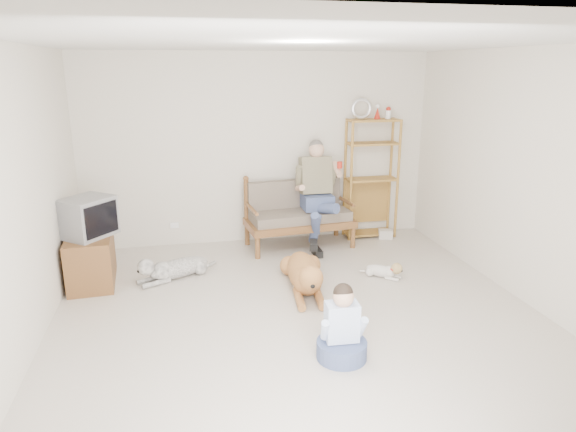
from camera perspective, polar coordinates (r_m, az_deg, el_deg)
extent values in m
plane|color=silver|center=(5.26, 1.78, -12.02)|extent=(5.50, 5.50, 0.00)
plane|color=silver|center=(4.64, 2.09, 18.83)|extent=(5.50, 5.50, 0.00)
plane|color=beige|center=(7.42, -3.24, 7.39)|extent=(5.00, 0.00, 5.00)
plane|color=beige|center=(2.37, 18.64, -13.48)|extent=(5.00, 0.00, 5.00)
plane|color=beige|center=(4.84, -28.19, 0.64)|extent=(0.00, 5.50, 5.50)
plane|color=beige|center=(5.89, 26.31, 3.38)|extent=(0.00, 5.50, 5.50)
cube|color=brown|center=(7.31, 1.30, -0.77)|extent=(1.56, 0.85, 0.10)
cube|color=#716356|center=(7.28, 1.30, 0.10)|extent=(1.43, 0.73, 0.13)
cube|color=#716356|center=(7.45, 0.89, 2.34)|extent=(1.39, 0.26, 0.45)
cylinder|color=brown|center=(7.46, 0.79, 3.94)|extent=(1.40, 0.19, 0.05)
cylinder|color=brown|center=(6.97, -3.76, -3.40)|extent=(0.07, 0.07, 0.30)
cylinder|color=brown|center=(7.44, -4.48, 0.48)|extent=(0.07, 0.07, 0.95)
cylinder|color=brown|center=(7.29, 7.20, -2.60)|extent=(0.07, 0.07, 0.30)
cylinder|color=brown|center=(7.74, 5.84, 1.07)|extent=(0.07, 0.07, 0.95)
cube|color=#495987|center=(7.29, 3.24, 1.62)|extent=(0.41, 0.39, 0.21)
cube|color=#7E7658|center=(7.30, 3.07, 4.58)|extent=(0.44, 0.30, 0.54)
sphere|color=tan|center=(7.21, 3.18, 7.35)|extent=(0.22, 0.22, 0.22)
sphere|color=#57514D|center=(7.22, 3.14, 7.70)|extent=(0.20, 0.20, 0.20)
cylinder|color=#B32113|center=(7.13, 5.76, 5.68)|extent=(0.07, 0.07, 0.09)
cube|color=#A98035|center=(7.61, 9.52, 10.46)|extent=(0.75, 0.30, 0.03)
torus|color=silver|center=(7.52, 8.15, 11.71)|extent=(0.31, 0.05, 0.31)
cone|color=#B32113|center=(7.62, 9.90, 11.16)|extent=(0.10, 0.10, 0.16)
cylinder|color=#A98035|center=(7.49, 7.01, 3.74)|extent=(0.04, 0.04, 1.77)
cylinder|color=#A98035|center=(7.75, 6.33, 4.19)|extent=(0.04, 0.04, 1.77)
cylinder|color=#A98035|center=(7.75, 12.11, 3.93)|extent=(0.04, 0.04, 1.77)
cylinder|color=#A98035|center=(8.00, 11.29, 4.36)|extent=(0.04, 0.04, 1.77)
cube|color=silver|center=(7.87, 10.78, -1.99)|extent=(0.23, 0.19, 0.13)
cube|color=brown|center=(6.54, -21.03, -4.45)|extent=(0.56, 0.93, 0.60)
cube|color=brown|center=(6.38, -23.44, -5.23)|extent=(0.05, 0.40, 0.50)
cube|color=brown|center=(6.79, -22.77, -3.90)|extent=(0.05, 0.40, 0.50)
cube|color=slate|center=(6.34, -21.39, -0.11)|extent=(0.69, 0.70, 0.46)
cube|color=black|center=(6.18, -20.03, -0.37)|extent=(0.31, 0.37, 0.36)
cube|color=white|center=(7.56, -12.50, -1.00)|extent=(0.12, 0.02, 0.08)
ellipsoid|color=#B36E3E|center=(6.09, 1.75, -6.21)|extent=(0.49, 1.09, 0.33)
sphere|color=#B36E3E|center=(5.79, 2.17, -7.20)|extent=(0.33, 0.33, 0.33)
sphere|color=#B36E3E|center=(5.49, 2.58, -6.91)|extent=(0.26, 0.26, 0.26)
ellipsoid|color=#B36E3E|center=(5.39, 2.76, -7.65)|extent=(0.13, 0.20, 0.10)
cylinder|color=#B36E3E|center=(6.61, 1.13, -5.26)|extent=(0.15, 0.42, 0.05)
ellipsoid|color=#B36E3E|center=(5.50, 1.59, -6.85)|extent=(0.07, 0.09, 0.13)
ellipsoid|color=#B36E3E|center=(5.53, 3.49, -6.76)|extent=(0.07, 0.09, 0.13)
ellipsoid|color=white|center=(6.47, -11.96, -5.65)|extent=(0.81, 0.59, 0.23)
sphere|color=white|center=(6.37, -13.84, -5.97)|extent=(0.23, 0.23, 0.23)
sphere|color=white|center=(6.26, -15.51, -5.50)|extent=(0.20, 0.20, 0.20)
ellipsoid|color=white|center=(6.24, -16.26, -5.84)|extent=(0.17, 0.14, 0.08)
cylinder|color=white|center=(6.66, -8.94, -5.48)|extent=(0.24, 0.25, 0.04)
ellipsoid|color=white|center=(6.33, -15.60, -5.27)|extent=(0.08, 0.07, 0.10)
ellipsoid|color=white|center=(6.21, -15.07, -5.66)|extent=(0.08, 0.07, 0.10)
ellipsoid|color=silver|center=(6.45, 10.21, -6.01)|extent=(0.39, 0.38, 0.15)
sphere|color=silver|center=(6.41, 11.16, -6.11)|extent=(0.15, 0.15, 0.15)
sphere|color=tan|center=(6.36, 11.99, -5.72)|extent=(0.13, 0.13, 0.13)
ellipsoid|color=tan|center=(6.35, 12.50, -5.93)|extent=(0.11, 0.11, 0.05)
cylinder|color=silver|center=(6.53, 8.64, -6.08)|extent=(0.15, 0.08, 0.02)
cone|color=tan|center=(6.31, 11.76, -5.51)|extent=(0.04, 0.04, 0.05)
cone|color=tan|center=(6.39, 12.04, -5.23)|extent=(0.04, 0.04, 0.05)
torus|color=#B32113|center=(6.37, 11.83, -5.78)|extent=(0.13, 0.13, 0.02)
cylinder|color=#495987|center=(4.72, 5.98, -14.55)|extent=(0.45, 0.45, 0.16)
cube|color=silver|center=(4.61, 6.00, -11.58)|extent=(0.29, 0.20, 0.35)
sphere|color=tan|center=(4.48, 6.17, -8.92)|extent=(0.18, 0.18, 0.18)
sphere|color=black|center=(4.48, 6.14, -8.52)|extent=(0.17, 0.17, 0.17)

